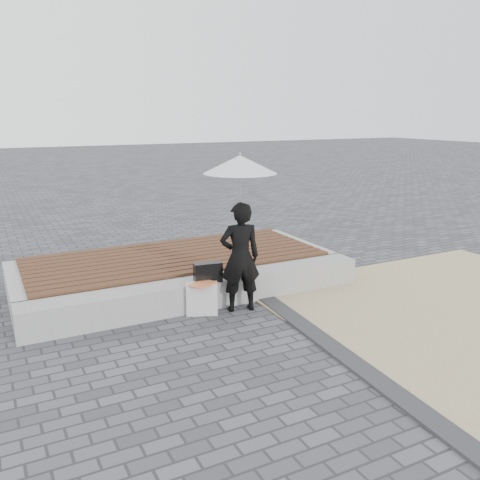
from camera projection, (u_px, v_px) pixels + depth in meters
name	position (u px, v px, depth m)	size (l,w,h in m)	color
ground	(261.00, 350.00, 5.86)	(80.00, 80.00, 0.00)	#505055
edging_band	(340.00, 353.00, 5.76)	(0.25, 5.20, 0.04)	#323234
seating_ledge	(205.00, 292.00, 7.19)	(5.00, 0.45, 0.40)	#A9AAA4
timber_platform	(176.00, 269.00, 8.23)	(5.00, 2.00, 0.40)	#ABABA5
timber_decking	(175.00, 256.00, 8.17)	(4.60, 2.00, 0.04)	#552C1E
woman	(240.00, 257.00, 6.89)	(0.55, 0.36, 1.52)	black
parasol	(240.00, 164.00, 6.58)	(0.96, 0.96, 1.23)	#A4A4A8
handbag	(208.00, 272.00, 6.96)	(0.39, 0.14, 0.27)	black
canvas_tote	(202.00, 299.00, 6.87)	(0.42, 0.18, 0.44)	silver
magazine	(203.00, 284.00, 6.77)	(0.34, 0.25, 0.01)	#ED4159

